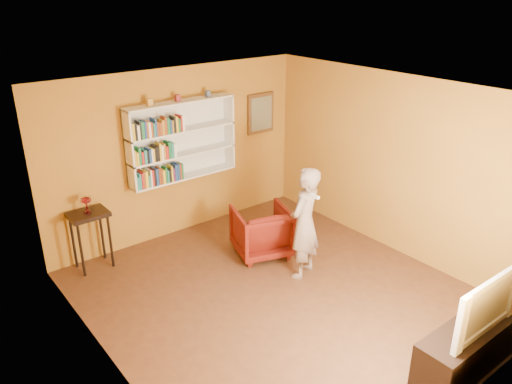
{
  "coord_description": "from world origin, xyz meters",
  "views": [
    {
      "loc": [
        -3.69,
        -4.19,
        3.87
      ],
      "look_at": [
        0.2,
        0.75,
        1.21
      ],
      "focal_mm": 35.0,
      "sensor_mm": 36.0,
      "label": 1
    }
  ],
  "objects_px": {
    "console_table": "(89,222)",
    "armchair": "(262,231)",
    "tv_cabinet": "(469,347)",
    "television": "(478,301)",
    "person": "(304,223)",
    "bookshelf": "(180,140)",
    "ruby_lustre": "(86,202)"
  },
  "relations": [
    {
      "from": "console_table",
      "to": "television",
      "type": "distance_m",
      "value": 5.09
    },
    {
      "from": "console_table",
      "to": "armchair",
      "type": "bearing_deg",
      "value": -28.9
    },
    {
      "from": "armchair",
      "to": "tv_cabinet",
      "type": "xyz_separation_m",
      "value": [
        0.2,
        -3.3,
        -0.11
      ]
    },
    {
      "from": "armchair",
      "to": "person",
      "type": "distance_m",
      "value": 0.94
    },
    {
      "from": "television",
      "to": "armchair",
      "type": "bearing_deg",
      "value": 93.96
    },
    {
      "from": "person",
      "to": "television",
      "type": "relative_size",
      "value": 1.42
    },
    {
      "from": "console_table",
      "to": "person",
      "type": "distance_m",
      "value": 3.04
    },
    {
      "from": "armchair",
      "to": "tv_cabinet",
      "type": "relative_size",
      "value": 0.56
    },
    {
      "from": "console_table",
      "to": "television",
      "type": "height_order",
      "value": "television"
    },
    {
      "from": "ruby_lustre",
      "to": "tv_cabinet",
      "type": "height_order",
      "value": "ruby_lustre"
    },
    {
      "from": "bookshelf",
      "to": "person",
      "type": "relative_size",
      "value": 1.11
    },
    {
      "from": "armchair",
      "to": "television",
      "type": "bearing_deg",
      "value": 112.08
    },
    {
      "from": "console_table",
      "to": "tv_cabinet",
      "type": "distance_m",
      "value": 5.11
    },
    {
      "from": "bookshelf",
      "to": "tv_cabinet",
      "type": "relative_size",
      "value": 1.23
    },
    {
      "from": "console_table",
      "to": "ruby_lustre",
      "type": "bearing_deg",
      "value": 116.57
    },
    {
      "from": "ruby_lustre",
      "to": "console_table",
      "type": "bearing_deg",
      "value": -63.43
    },
    {
      "from": "console_table",
      "to": "tv_cabinet",
      "type": "bearing_deg",
      "value": -62.17
    },
    {
      "from": "bookshelf",
      "to": "ruby_lustre",
      "type": "relative_size",
      "value": 7.66
    },
    {
      "from": "console_table",
      "to": "armchair",
      "type": "relative_size",
      "value": 1.07
    },
    {
      "from": "tv_cabinet",
      "to": "person",
      "type": "bearing_deg",
      "value": 92.75
    },
    {
      "from": "ruby_lustre",
      "to": "tv_cabinet",
      "type": "distance_m",
      "value": 5.15
    },
    {
      "from": "television",
      "to": "person",
      "type": "bearing_deg",
      "value": 93.25
    },
    {
      "from": "person",
      "to": "tv_cabinet",
      "type": "relative_size",
      "value": 1.11
    },
    {
      "from": "ruby_lustre",
      "to": "person",
      "type": "height_order",
      "value": "person"
    },
    {
      "from": "ruby_lustre",
      "to": "armchair",
      "type": "xyz_separation_m",
      "value": [
        2.18,
        -1.2,
        -0.67
      ]
    },
    {
      "from": "bookshelf",
      "to": "person",
      "type": "xyz_separation_m",
      "value": [
        0.62,
        -2.19,
        -0.78
      ]
    },
    {
      "from": "armchair",
      "to": "television",
      "type": "xyz_separation_m",
      "value": [
        0.2,
        -3.3,
        0.48
      ]
    },
    {
      "from": "armchair",
      "to": "ruby_lustre",
      "type": "bearing_deg",
      "value": -10.27
    },
    {
      "from": "ruby_lustre",
      "to": "television",
      "type": "distance_m",
      "value": 5.09
    },
    {
      "from": "console_table",
      "to": "tv_cabinet",
      "type": "relative_size",
      "value": 0.6
    },
    {
      "from": "armchair",
      "to": "tv_cabinet",
      "type": "distance_m",
      "value": 3.31
    },
    {
      "from": "bookshelf",
      "to": "console_table",
      "type": "bearing_deg",
      "value": -174.43
    }
  ]
}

